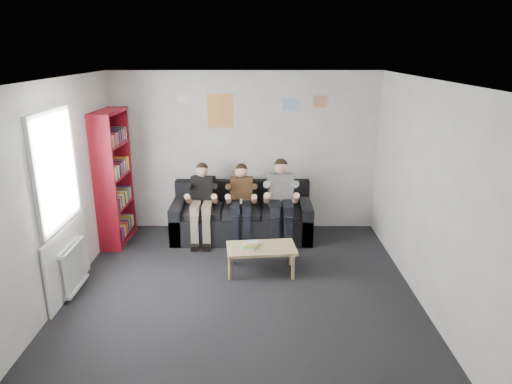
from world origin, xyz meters
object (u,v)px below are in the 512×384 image
at_px(bookshelf, 115,178).
at_px(person_right, 281,202).
at_px(sofa, 242,218).
at_px(person_middle, 241,203).
at_px(person_left, 202,203).
at_px(coffee_table, 261,250).

xyz_separation_m(bookshelf, person_right, (2.66, -0.02, -0.39)).
height_order(sofa, person_middle, person_middle).
bearing_deg(person_left, coffee_table, -40.21).
relative_size(coffee_table, person_middle, 0.76).
distance_m(bookshelf, coffee_table, 2.69).
height_order(sofa, person_left, person_left).
relative_size(sofa, bookshelf, 1.07).
relative_size(person_left, person_right, 0.95).
relative_size(bookshelf, person_right, 1.59).
bearing_deg(person_right, coffee_table, -112.84).
xyz_separation_m(coffee_table, person_left, (-0.95, 1.11, 0.31)).
bearing_deg(bookshelf, person_left, 1.30).
relative_size(person_middle, person_right, 0.94).
bearing_deg(person_middle, person_left, -177.00).
bearing_deg(person_middle, coffee_table, -71.50).
relative_size(sofa, person_left, 1.78).
height_order(person_left, person_middle, person_left).
height_order(bookshelf, person_left, bookshelf).
height_order(coffee_table, person_right, person_right).
bearing_deg(sofa, bookshelf, -174.84).
relative_size(bookshelf, person_middle, 1.69).
bearing_deg(bookshelf, coffee_table, -23.87).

